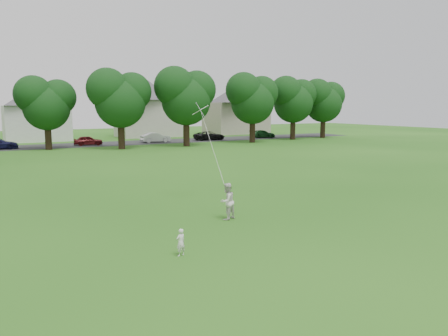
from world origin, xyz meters
TOP-DOWN VIEW (x-y plane):
  - ground at (0.00, 0.00)m, footprint 160.00×160.00m
  - street at (0.00, 42.00)m, footprint 90.00×7.00m
  - toddler at (-1.97, -0.54)m, footprint 0.37×0.29m
  - older_boy at (1.57, 2.63)m, footprint 0.91×0.82m
  - kite at (1.96, 4.61)m, footprint 0.79×2.48m
  - tree_row at (3.52, 35.77)m, footprint 79.52×9.34m
  - parked_cars at (0.61, 41.00)m, footprint 63.88×2.37m
  - house_row at (2.78, 52.00)m, footprint 77.24×14.20m

SIDE VIEW (x-z plane):
  - ground at x=0.00m, z-range 0.00..0.00m
  - street at x=0.00m, z-range 0.00..0.01m
  - toddler at x=-1.97m, z-range 0.00..0.89m
  - parked_cars at x=0.61m, z-range -0.02..1.26m
  - older_boy at x=1.57m, z-range 0.00..1.55m
  - kite at x=1.96m, z-range 0.18..5.48m
  - house_row at x=2.78m, z-range -0.27..10.02m
  - tree_row at x=3.52m, z-range 1.15..10.72m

